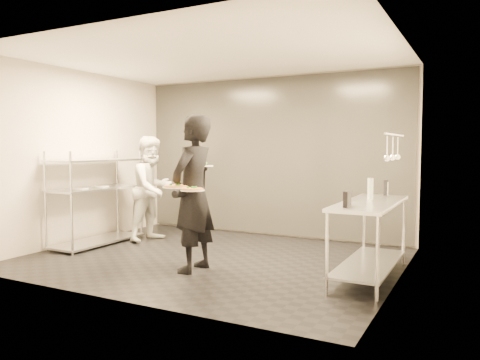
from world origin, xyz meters
The scene contains 13 objects.
room_shell centered at (0.00, 1.18, 1.40)m, with size 5.00×4.00×2.80m.
pass_rack centered at (-2.15, 0.00, 0.77)m, with size 0.60×1.60×1.50m.
prep_counter centered at (2.18, 0.00, 0.63)m, with size 0.60×1.80×0.92m.
utensil_rail centered at (2.43, 0.00, 1.55)m, with size 0.07×1.20×0.31m.
waiter centered at (0.14, -0.67, 0.98)m, with size 0.72×0.47×1.97m, color black.
chef centered at (-1.55, 0.66, 0.87)m, with size 0.85×0.66×1.74m, color silver.
pizza_plate_near centered at (0.00, -0.82, 1.08)m, with size 0.35×0.35×0.05m.
pizza_plate_far centered at (0.26, -0.88, 1.05)m, with size 0.29×0.29×0.05m.
salad_plate centered at (0.10, -0.41, 1.33)m, with size 0.29×0.29×0.07m.
pos_monitor centered at (2.06, -0.60, 1.01)m, with size 0.05×0.24×0.17m, color black.
bottle_green centered at (2.11, 0.30, 1.05)m, with size 0.07×0.07×0.26m, color #909C8F.
bottle_clear centered at (2.22, 0.80, 1.01)m, with size 0.05×0.05×0.18m, color #909C8F.
bottle_dark centered at (2.21, 0.80, 1.02)m, with size 0.06×0.06×0.21m, color black.
Camera 1 is at (3.34, -5.56, 1.56)m, focal length 35.00 mm.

